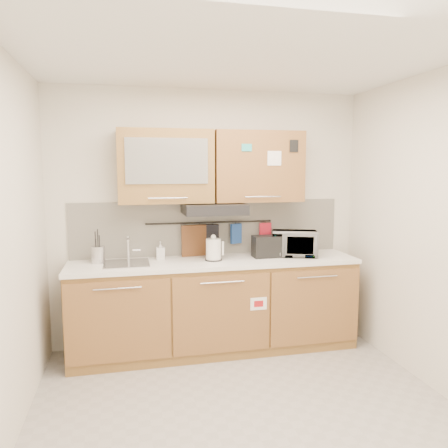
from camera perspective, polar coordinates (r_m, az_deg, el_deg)
name	(u,v)px	position (r m, az deg, el deg)	size (l,w,h in m)	color
floor	(248,414)	(3.54, 3.12, -23.53)	(3.20, 3.20, 0.00)	#9E9993
ceiling	(250,50)	(3.14, 3.48, 21.76)	(3.20, 3.20, 0.00)	white
wall_back	(209,218)	(4.53, -1.95, 0.78)	(3.20, 3.20, 0.00)	silver
wall_left	(3,251)	(3.06, -26.90, -3.18)	(3.00, 3.00, 0.00)	silver
wall_right	(445,234)	(3.84, 26.87, -1.19)	(3.00, 3.00, 0.00)	silver
base_cabinet	(215,311)	(4.43, -1.14, -11.24)	(2.80, 0.64, 0.88)	olive
countertop	(215,262)	(4.30, -1.15, -4.99)	(2.82, 0.62, 0.04)	white
backsplash	(209,228)	(4.53, -1.92, -0.49)	(2.80, 0.02, 0.56)	silver
upper_cabinets	(212,167)	(4.33, -1.60, 7.51)	(1.82, 0.37, 0.70)	olive
range_hood	(214,209)	(4.28, -1.33, 2.01)	(0.60, 0.46, 0.10)	black
sink	(127,263)	(4.23, -12.59, -5.04)	(0.42, 0.40, 0.26)	silver
utensil_rail	(210,222)	(4.49, -1.83, 0.20)	(0.02, 0.02, 1.30)	black
utensil_crock	(98,254)	(4.31, -16.11, -3.83)	(0.16, 0.16, 0.32)	silver
kettle	(214,250)	(4.26, -1.37, -3.43)	(0.18, 0.16, 0.26)	white
toaster	(267,246)	(4.43, 5.65, -2.91)	(0.29, 0.17, 0.22)	black
microwave	(294,244)	(4.54, 9.19, -2.53)	(0.45, 0.31, 0.25)	#999999
soap_bottle	(160,250)	(4.35, -8.30, -3.43)	(0.08, 0.08, 0.18)	#999999
cutting_board	(200,248)	(4.49, -3.15, -3.11)	(0.38, 0.03, 0.47)	brown
oven_mitt	(236,234)	(4.55, 1.58, -1.26)	(0.12, 0.03, 0.21)	navy
dark_pouch	(213,234)	(4.49, -1.50, -1.35)	(0.13, 0.04, 0.20)	black
pot_holder	(265,231)	(4.64, 5.42, -0.87)	(0.13, 0.02, 0.16)	red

